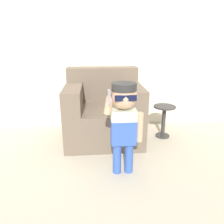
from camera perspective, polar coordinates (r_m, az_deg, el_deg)
ground_plane at (r=2.95m, az=-6.75°, el=-7.32°), size 10.00×10.00×0.00m
wall_back at (r=3.22m, az=-7.34°, el=18.78°), size 10.00×0.05×2.60m
armchair at (r=2.88m, az=-2.22°, el=-0.15°), size 0.96×0.87×0.91m
person_child at (r=2.03m, az=3.12°, el=-0.86°), size 0.37×0.28×0.91m
side_table at (r=3.02m, az=13.38°, el=-1.59°), size 0.29×0.29×0.44m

